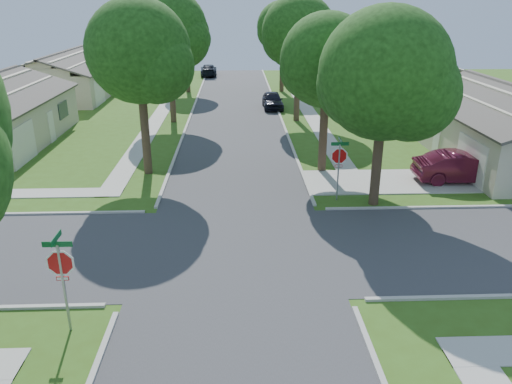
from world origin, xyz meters
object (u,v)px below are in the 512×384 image
at_px(tree_w_mid, 169,33).
at_px(house_nw_far, 67,81).
at_px(house_ne_far, 409,83).
at_px(tree_e_near, 328,65).
at_px(house_ne_near, 510,132).
at_px(car_curb_west, 209,70).
at_px(stop_sign_ne, 339,159).
at_px(tree_w_far, 186,35).
at_px(tree_ne_corner, 386,80).
at_px(car_curb_east, 273,100).
at_px(stop_sign_sw, 61,267).
at_px(tree_e_mid, 300,36).
at_px(tree_e_far, 283,30).
at_px(car_driveway, 461,167).
at_px(tree_w_near, 140,56).

bearing_deg(tree_w_mid, house_nw_far, 135.93).
bearing_deg(house_ne_far, tree_e_near, -119.35).
distance_m(house_ne_near, car_curb_west, 39.30).
bearing_deg(stop_sign_ne, house_nw_far, 127.16).
bearing_deg(house_nw_far, tree_w_far, 10.05).
bearing_deg(tree_ne_corner, car_curb_east, 98.36).
height_order(stop_sign_ne, tree_e_near, tree_e_near).
bearing_deg(tree_w_far, stop_sign_sw, -90.07).
xyz_separation_m(house_ne_near, house_nw_far, (-31.98, 21.00, 0.00)).
xyz_separation_m(tree_e_mid, tree_w_far, (-9.41, 13.00, -0.75)).
height_order(tree_e_far, car_curb_east, tree_e_far).
xyz_separation_m(stop_sign_sw, tree_w_mid, (0.06, 25.71, 4.46)).
relative_size(tree_e_mid, car_curb_west, 1.96).
xyz_separation_m(tree_e_mid, car_curb_east, (-1.56, 4.70, -5.56)).
bearing_deg(house_ne_near, stop_sign_sw, -142.82).
height_order(car_driveway, car_curb_west, car_driveway).
height_order(tree_e_far, tree_w_near, tree_w_near).
xyz_separation_m(tree_w_far, house_ne_far, (20.64, -5.01, -3.99)).
xyz_separation_m(tree_e_mid, tree_w_mid, (-9.40, 0.00, 0.24)).
bearing_deg(tree_w_mid, tree_e_near, -51.95).
height_order(stop_sign_ne, car_driveway, stop_sign_ne).
relative_size(tree_e_far, tree_w_far, 1.09).
relative_size(stop_sign_ne, house_ne_near, 0.22).
height_order(house_ne_far, car_curb_west, house_ne_far).
distance_m(tree_w_far, house_ne_near, 31.17).
xyz_separation_m(stop_sign_ne, car_curb_west, (-7.90, 40.59, -1.35)).
distance_m(tree_w_near, car_curb_west, 36.71).
height_order(tree_e_near, tree_e_mid, tree_e_mid).
bearing_deg(tree_w_mid, stop_sign_ne, -60.20).
relative_size(stop_sign_ne, tree_w_near, 0.33).
height_order(tree_w_far, car_driveway, tree_w_far).
distance_m(stop_sign_sw, car_curb_east, 31.45).
distance_m(tree_w_near, house_ne_near, 21.24).
relative_size(car_driveway, car_curb_west, 1.00).
height_order(tree_e_near, car_curb_east, tree_e_near).
height_order(car_curb_east, car_curb_west, car_curb_east).
bearing_deg(tree_ne_corner, tree_w_near, 156.44).
bearing_deg(house_nw_far, house_ne_near, -33.29).
xyz_separation_m(tree_w_mid, house_ne_far, (20.63, 7.99, -4.97)).
height_order(tree_ne_corner, car_curb_west, tree_ne_corner).
xyz_separation_m(stop_sign_sw, house_nw_far, (-11.29, 36.70, -0.51)).
bearing_deg(tree_e_far, house_ne_near, -63.97).
xyz_separation_m(stop_sign_ne, tree_ne_corner, (1.66, -0.49, 3.56)).
xyz_separation_m(house_ne_near, car_curb_west, (-19.19, 34.29, -0.83)).
relative_size(stop_sign_sw, house_ne_far, 0.22).
relative_size(tree_w_mid, car_curb_east, 2.34).
height_order(stop_sign_sw, tree_e_far, tree_e_far).
distance_m(tree_ne_corner, house_ne_far, 26.91).
distance_m(house_ne_far, car_curb_east, 13.23).
bearing_deg(tree_e_mid, car_curb_west, 108.15).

